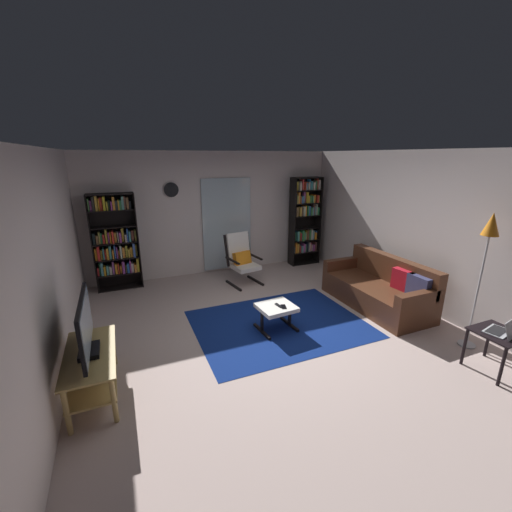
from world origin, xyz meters
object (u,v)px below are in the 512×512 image
at_px(tv_remote, 278,305).
at_px(cell_phone, 284,307).
at_px(lounge_armchair, 242,258).
at_px(laptop, 505,330).
at_px(wall_clock, 171,190).
at_px(bookshelf_near_sofa, 304,218).
at_px(leather_sofa, 379,289).
at_px(ottoman, 276,310).
at_px(side_table, 497,340).
at_px(tv_stand, 92,368).
at_px(floor_lamp_by_sofa, 489,238).
at_px(television, 86,328).
at_px(bookshelf_near_tv, 115,241).

height_order(tv_remote, cell_phone, tv_remote).
distance_m(lounge_armchair, laptop, 4.33).
height_order(lounge_armchair, wall_clock, wall_clock).
height_order(lounge_armchair, tv_remote, lounge_armchair).
bearing_deg(bookshelf_near_sofa, leather_sofa, -90.35).
bearing_deg(tv_remote, laptop, -52.57).
relative_size(ottoman, side_table, 1.09).
distance_m(tv_stand, cell_phone, 2.55).
height_order(laptop, wall_clock, wall_clock).
height_order(tv_stand, floor_lamp_by_sofa, floor_lamp_by_sofa).
xyz_separation_m(tv_stand, leather_sofa, (4.44, 0.56, -0.04)).
xyz_separation_m(laptop, wall_clock, (-2.95, 4.80, 1.29)).
height_order(television, lounge_armchair, television).
bearing_deg(ottoman, leather_sofa, 1.44).
relative_size(bookshelf_near_sofa, ottoman, 3.66).
bearing_deg(bookshelf_near_tv, television, -96.05).
relative_size(tv_remote, floor_lamp_by_sofa, 0.08).
distance_m(leather_sofa, cell_phone, 1.94).
xyz_separation_m(cell_phone, wall_clock, (-1.04, 2.93, 1.46)).
distance_m(bookshelf_near_tv, side_table, 6.16).
xyz_separation_m(tv_stand, tv_remote, (2.46, 0.49, 0.06)).
bearing_deg(laptop, tv_remote, 135.66).
xyz_separation_m(tv_stand, wall_clock, (1.48, 3.36, 1.51)).
height_order(ottoman, wall_clock, wall_clock).
bearing_deg(side_table, leather_sofa, 89.22).
distance_m(bookshelf_near_tv, lounge_armchair, 2.44).
xyz_separation_m(lounge_armchair, cell_phone, (-0.13, -2.08, -0.14)).
xyz_separation_m(ottoman, cell_phone, (0.08, -0.08, 0.07)).
xyz_separation_m(lounge_armchair, floor_lamp_by_sofa, (2.02, -3.41, 0.98)).
bearing_deg(leather_sofa, floor_lamp_by_sofa, -81.38).
distance_m(tv_stand, laptop, 4.66).
height_order(cell_phone, side_table, side_table).
bearing_deg(leather_sofa, tv_stand, -172.77).
bearing_deg(cell_phone, side_table, -27.39).
xyz_separation_m(television, laptop, (4.43, -1.45, -0.25)).
bearing_deg(floor_lamp_by_sofa, wall_clock, 126.74).
distance_m(tv_remote, floor_lamp_by_sofa, 2.84).
distance_m(tv_stand, leather_sofa, 4.48).
relative_size(lounge_armchair, cell_phone, 7.30).
bearing_deg(wall_clock, tv_stand, -113.74).
bearing_deg(wall_clock, laptop, -58.42).
height_order(bookshelf_near_tv, cell_phone, bookshelf_near_tv).
height_order(leather_sofa, lounge_armchair, lounge_armchair).
bearing_deg(tv_remote, lounge_armchair, 76.63).
bearing_deg(floor_lamp_by_sofa, bookshelf_near_sofa, 92.93).
bearing_deg(tv_stand, side_table, -17.51).
bearing_deg(leather_sofa, lounge_armchair, 132.80).
bearing_deg(lounge_armchair, wall_clock, 143.70).
relative_size(tv_stand, wall_clock, 3.83).
bearing_deg(leather_sofa, side_table, -90.78).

